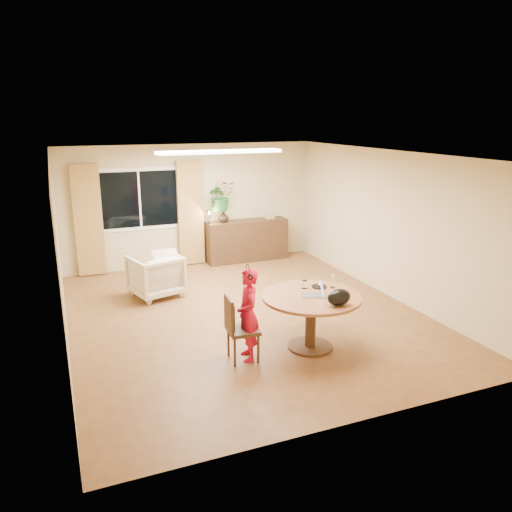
{
  "coord_description": "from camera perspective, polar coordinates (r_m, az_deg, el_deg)",
  "views": [
    {
      "loc": [
        -2.71,
        -7.17,
        3.16
      ],
      "look_at": [
        0.11,
        -0.2,
        1.05
      ],
      "focal_mm": 35.0,
      "sensor_mm": 36.0,
      "label": 1
    }
  ],
  "objects": [
    {
      "name": "sideboard",
      "position": [
        11.23,
        -1.05,
        1.79
      ],
      "size": [
        1.84,
        0.45,
        0.92
      ],
      "primitive_type": "cube",
      "color": "#311D10",
      "rests_on": "floor"
    },
    {
      "name": "pot_lid",
      "position": [
        7.25,
        7.24,
        -3.41
      ],
      "size": [
        0.26,
        0.26,
        0.04
      ],
      "primitive_type": null,
      "rotation": [
        0.0,
        0.0,
        -0.21
      ],
      "color": "white",
      "rests_on": "dining_table"
    },
    {
      "name": "desk_lamp",
      "position": [
        10.77,
        -5.39,
        4.47
      ],
      "size": [
        0.14,
        0.14,
        0.31
      ],
      "primitive_type": null,
      "rotation": [
        0.0,
        0.0,
        0.14
      ],
      "color": "black",
      "rests_on": "sideboard"
    },
    {
      "name": "bouquet",
      "position": [
        10.83,
        -4.02,
        6.84
      ],
      "size": [
        0.63,
        0.56,
        0.66
      ],
      "primitive_type": "imported",
      "rotation": [
        0.0,
        0.0,
        0.07
      ],
      "color": "#275C22",
      "rests_on": "vase"
    },
    {
      "name": "dining_table",
      "position": [
        6.98,
        6.32,
        -5.78
      ],
      "size": [
        1.37,
        1.37,
        0.78
      ],
      "color": "brown",
      "rests_on": "floor"
    },
    {
      "name": "floor",
      "position": [
        8.29,
        -1.24,
        -6.71
      ],
      "size": [
        6.5,
        6.5,
        0.0
      ],
      "primitive_type": "plane",
      "color": "brown",
      "rests_on": "ground"
    },
    {
      "name": "curtain_right",
      "position": [
        10.85,
        -7.49,
        4.87
      ],
      "size": [
        0.55,
        0.08,
        2.25
      ],
      "primitive_type": "cube",
      "color": "olive",
      "rests_on": "wall_back"
    },
    {
      "name": "window",
      "position": [
        10.65,
        -13.16,
        6.33
      ],
      "size": [
        1.7,
        0.03,
        1.3
      ],
      "color": "white",
      "rests_on": "wall_back"
    },
    {
      "name": "vase",
      "position": [
        10.92,
        -3.75,
        4.51
      ],
      "size": [
        0.3,
        0.3,
        0.25
      ],
      "primitive_type": "imported",
      "rotation": [
        0.0,
        0.0,
        0.3
      ],
      "color": "black",
      "rests_on": "sideboard"
    },
    {
      "name": "laptop",
      "position": [
        6.86,
        6.4,
        -3.72
      ],
      "size": [
        0.38,
        0.31,
        0.22
      ],
      "primitive_type": null,
      "rotation": [
        0.0,
        0.0,
        -0.31
      ],
      "color": "#B7B7BC",
      "rests_on": "dining_table"
    },
    {
      "name": "book_stack",
      "position": [
        11.33,
        1.57,
        4.51
      ],
      "size": [
        0.23,
        0.19,
        0.08
      ],
      "primitive_type": null,
      "rotation": [
        0.0,
        0.0,
        0.22
      ],
      "color": "#926E4A",
      "rests_on": "sideboard"
    },
    {
      "name": "dining_chair",
      "position": [
        6.67,
        -1.5,
        -8.26
      ],
      "size": [
        0.46,
        0.43,
        0.91
      ],
      "primitive_type": null,
      "rotation": [
        0.0,
        0.0,
        -0.07
      ],
      "color": "#311D10",
      "rests_on": "floor"
    },
    {
      "name": "handbag",
      "position": [
        6.58,
        9.48,
        -4.68
      ],
      "size": [
        0.36,
        0.25,
        0.22
      ],
      "primitive_type": null,
      "rotation": [
        0.0,
        0.0,
        -0.18
      ],
      "color": "black",
      "rests_on": "dining_table"
    },
    {
      "name": "wall_back",
      "position": [
        10.92,
        -7.39,
        5.77
      ],
      "size": [
        5.5,
        0.0,
        5.5
      ],
      "primitive_type": "plane",
      "rotation": [
        1.57,
        0.0,
        0.0
      ],
      "color": "tan",
      "rests_on": "floor"
    },
    {
      "name": "wall_left",
      "position": [
        7.4,
        -21.61,
        0.02
      ],
      "size": [
        0.0,
        6.5,
        6.5
      ],
      "primitive_type": "plane",
      "rotation": [
        1.57,
        0.0,
        1.57
      ],
      "color": "tan",
      "rests_on": "floor"
    },
    {
      "name": "tumbler",
      "position": [
        7.17,
        5.58,
        -3.25
      ],
      "size": [
        0.1,
        0.1,
        0.12
      ],
      "primitive_type": null,
      "rotation": [
        0.0,
        0.0,
        0.34
      ],
      "color": "white",
      "rests_on": "dining_table"
    },
    {
      "name": "wall_right",
      "position": [
        9.2,
        14.96,
        3.5
      ],
      "size": [
        0.0,
        6.5,
        6.5
      ],
      "primitive_type": "plane",
      "rotation": [
        1.57,
        0.0,
        -1.57
      ],
      "color": "tan",
      "rests_on": "floor"
    },
    {
      "name": "ceiling_panel",
      "position": [
        8.82,
        -4.18,
        11.79
      ],
      "size": [
        2.2,
        0.35,
        0.05
      ],
      "primitive_type": "cube",
      "color": "white",
      "rests_on": "ceiling"
    },
    {
      "name": "ceiling",
      "position": [
        7.68,
        -1.35,
        11.52
      ],
      "size": [
        6.5,
        6.5,
        0.0
      ],
      "primitive_type": "plane",
      "rotation": [
        3.14,
        0.0,
        0.0
      ],
      "color": "white",
      "rests_on": "wall_back"
    },
    {
      "name": "armchair",
      "position": [
        9.2,
        -11.41,
        -2.18
      ],
      "size": [
        1.02,
        1.03,
        0.77
      ],
      "primitive_type": "imported",
      "rotation": [
        0.0,
        0.0,
        3.41
      ],
      "color": "#C5B19C",
      "rests_on": "floor"
    },
    {
      "name": "wine_glass",
      "position": [
        7.23,
        8.77,
        -2.79
      ],
      "size": [
        0.08,
        0.08,
        0.21
      ],
      "primitive_type": null,
      "rotation": [
        0.0,
        0.0,
        0.03
      ],
      "color": "white",
      "rests_on": "dining_table"
    },
    {
      "name": "curtain_left",
      "position": [
        10.53,
        -18.62,
        3.85
      ],
      "size": [
        0.55,
        0.08,
        2.25
      ],
      "primitive_type": "cube",
      "color": "olive",
      "rests_on": "wall_back"
    },
    {
      "name": "child",
      "position": [
        6.63,
        -0.91,
        -6.69
      ],
      "size": [
        0.5,
        0.36,
        1.27
      ],
      "primitive_type": "imported",
      "rotation": [
        0.0,
        0.0,
        -1.7
      ],
      "color": "#B41F0D",
      "rests_on": "floor"
    },
    {
      "name": "throw",
      "position": [
        9.12,
        -10.29,
        0.34
      ],
      "size": [
        0.48,
        0.58,
        0.03
      ],
      "primitive_type": null,
      "rotation": [
        0.0,
        0.0,
        -0.06
      ],
      "color": "beige",
      "rests_on": "armchair"
    }
  ]
}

